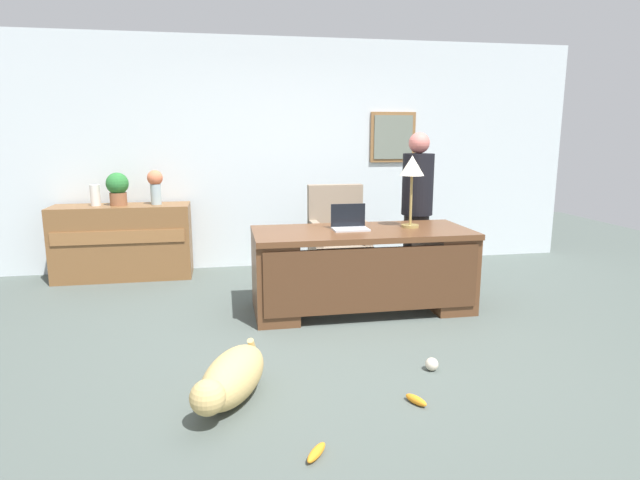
# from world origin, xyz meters

# --- Properties ---
(ground_plane) EXTENTS (12.00, 12.00, 0.00)m
(ground_plane) POSITION_xyz_m (0.00, 0.00, 0.00)
(ground_plane) COLOR #4C5651
(back_wall) EXTENTS (7.00, 0.16, 2.70)m
(back_wall) POSITION_xyz_m (0.01, 2.60, 1.35)
(back_wall) COLOR silver
(back_wall) RESTS_ON ground_plane
(desk) EXTENTS (1.96, 0.84, 0.75)m
(desk) POSITION_xyz_m (0.34, 0.68, 0.41)
(desk) COLOR brown
(desk) RESTS_ON ground_plane
(credenza) EXTENTS (1.48, 0.50, 0.82)m
(credenza) POSITION_xyz_m (-2.00, 2.25, 0.41)
(credenza) COLOR brown
(credenza) RESTS_ON ground_plane
(armchair) EXTENTS (0.60, 0.59, 1.05)m
(armchair) POSITION_xyz_m (0.32, 1.64, 0.48)
(armchair) COLOR gray
(armchair) RESTS_ON ground_plane
(person_standing) EXTENTS (0.32, 0.32, 1.61)m
(person_standing) POSITION_xyz_m (1.09, 1.33, 0.83)
(person_standing) COLOR #262323
(person_standing) RESTS_ON ground_plane
(dog_lying) EXTENTS (0.56, 0.81, 0.30)m
(dog_lying) POSITION_xyz_m (-0.88, -0.84, 0.15)
(dog_lying) COLOR tan
(dog_lying) RESTS_ON ground_plane
(laptop) EXTENTS (0.32, 0.22, 0.22)m
(laptop) POSITION_xyz_m (0.23, 0.76, 0.80)
(laptop) COLOR #B2B5BA
(laptop) RESTS_ON desk
(desk_lamp) EXTENTS (0.22, 0.22, 0.66)m
(desk_lamp) POSITION_xyz_m (0.81, 0.76, 1.27)
(desk_lamp) COLOR #9E8447
(desk_lamp) RESTS_ON desk
(vase_with_flowers) EXTENTS (0.17, 0.17, 0.38)m
(vase_with_flowers) POSITION_xyz_m (-1.62, 2.25, 1.05)
(vase_with_flowers) COLOR #9AB0B5
(vase_with_flowers) RESTS_ON credenza
(vase_empty) EXTENTS (0.10, 0.10, 0.23)m
(vase_empty) POSITION_xyz_m (-2.26, 2.25, 0.94)
(vase_empty) COLOR silver
(vase_empty) RESTS_ON credenza
(potted_plant) EXTENTS (0.24, 0.24, 0.36)m
(potted_plant) POSITION_xyz_m (-2.02, 2.25, 1.02)
(potted_plant) COLOR brown
(potted_plant) RESTS_ON credenza
(dog_toy_ball) EXTENTS (0.09, 0.09, 0.09)m
(dog_toy_ball) POSITION_xyz_m (0.48, -0.65, 0.04)
(dog_toy_ball) COLOR beige
(dog_toy_ball) RESTS_ON ground_plane
(dog_toy_bone) EXTENTS (0.12, 0.17, 0.05)m
(dog_toy_bone) POSITION_xyz_m (0.21, -1.06, 0.03)
(dog_toy_bone) COLOR orange
(dog_toy_bone) RESTS_ON ground_plane
(dog_toy_plush) EXTENTS (0.15, 0.18, 0.05)m
(dog_toy_plush) POSITION_xyz_m (-0.47, -1.48, 0.03)
(dog_toy_plush) COLOR orange
(dog_toy_plush) RESTS_ON ground_plane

